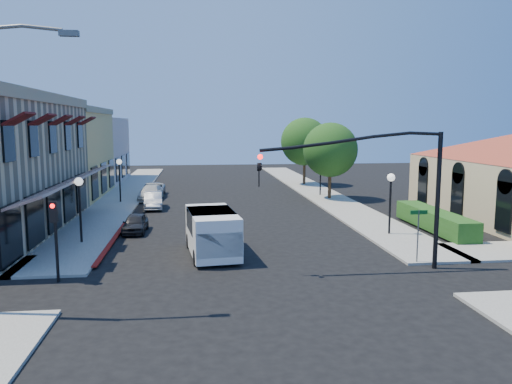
{
  "coord_description": "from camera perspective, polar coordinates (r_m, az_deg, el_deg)",
  "views": [
    {
      "loc": [
        -2.4,
        -18.79,
        6.31
      ],
      "look_at": [
        0.88,
        8.34,
        2.6
      ],
      "focal_mm": 35.0,
      "sensor_mm": 36.0,
      "label": 1
    }
  ],
  "objects": [
    {
      "name": "lamppost_left_near",
      "position": [
        27.7,
        -19.54,
        -0.13
      ],
      "size": [
        0.44,
        0.44,
        3.57
      ],
      "color": "black",
      "rests_on": "ground"
    },
    {
      "name": "yellow_stucco_building",
      "position": [
        46.73,
        -23.21,
        4.03
      ],
      "size": [
        10.0,
        12.0,
        7.6
      ],
      "primitive_type": "cube",
      "color": "#E5BE67",
      "rests_on": "ground"
    },
    {
      "name": "lamppost_left_far",
      "position": [
        41.4,
        -15.35,
        2.5
      ],
      "size": [
        0.44,
        0.44,
        3.57
      ],
      "color": "black",
      "rests_on": "ground"
    },
    {
      "name": "ground",
      "position": [
        19.96,
        0.38,
        -10.7
      ],
      "size": [
        120.0,
        120.0,
        0.0
      ],
      "primitive_type": "plane",
      "color": "black",
      "rests_on": "ground"
    },
    {
      "name": "parked_car_a",
      "position": [
        30.18,
        -13.64,
        -3.49
      ],
      "size": [
        1.4,
        3.26,
        1.1
      ],
      "primitive_type": "imported",
      "rotation": [
        0.0,
        0.0,
        -0.03
      ],
      "color": "black",
      "rests_on": "ground"
    },
    {
      "name": "signal_mast_arm",
      "position": [
        22.01,
        15.19,
        1.67
      ],
      "size": [
        8.01,
        0.39,
        6.0
      ],
      "color": "black",
      "rests_on": "ground"
    },
    {
      "name": "parked_car_b",
      "position": [
        38.35,
        -11.67,
        -0.96
      ],
      "size": [
        1.6,
        3.84,
        1.24
      ],
      "primitive_type": "imported",
      "rotation": [
        0.0,
        0.0,
        0.08
      ],
      "color": "silver",
      "rests_on": "ground"
    },
    {
      "name": "sidewalk_right",
      "position": [
        47.54,
        6.74,
        0.12
      ],
      "size": [
        3.5,
        50.0,
        0.12
      ],
      "primitive_type": "cube",
      "color": "gray",
      "rests_on": "ground"
    },
    {
      "name": "hedge",
      "position": [
        31.79,
        19.66,
        -4.17
      ],
      "size": [
        1.4,
        8.0,
        1.1
      ],
      "primitive_type": "cube",
      "color": "#215016",
      "rests_on": "ground"
    },
    {
      "name": "lamppost_right_near",
      "position": [
        29.14,
        15.14,
        0.42
      ],
      "size": [
        0.44,
        0.44,
        3.57
      ],
      "color": "black",
      "rests_on": "ground"
    },
    {
      "name": "sidewalk_left",
      "position": [
        46.65,
        -14.64,
        -0.22
      ],
      "size": [
        3.5,
        50.0,
        0.12
      ],
      "primitive_type": "cube",
      "color": "gray",
      "rests_on": "ground"
    },
    {
      "name": "street_tree_b",
      "position": [
        52.04,
        5.58,
        5.75
      ],
      "size": [
        4.94,
        4.94,
        7.02
      ],
      "color": "#3A2917",
      "rests_on": "ground"
    },
    {
      "name": "white_van",
      "position": [
        24.23,
        -5.03,
        -4.35
      ],
      "size": [
        2.62,
        5.08,
        2.16
      ],
      "color": "white",
      "rests_on": "ground"
    },
    {
      "name": "lamppost_right_far",
      "position": [
        44.3,
        7.39,
        3.04
      ],
      "size": [
        0.44,
        0.44,
        3.57
      ],
      "color": "black",
      "rests_on": "ground"
    },
    {
      "name": "street_name_sign",
      "position": [
        23.66,
        18.05,
        -3.89
      ],
      "size": [
        0.8,
        0.06,
        2.5
      ],
      "color": "#595B5E",
      "rests_on": "ground"
    },
    {
      "name": "curb_red_strip",
      "position": [
        27.89,
        -16.06,
        -5.65
      ],
      "size": [
        0.25,
        10.0,
        0.06
      ],
      "primitive_type": "cube",
      "color": "maroon",
      "rests_on": "ground"
    },
    {
      "name": "parked_car_d",
      "position": [
        45.38,
        -11.63,
        0.31
      ],
      "size": [
        1.92,
        4.14,
        1.15
      ],
      "primitive_type": "imported",
      "rotation": [
        0.0,
        0.0,
        0.0
      ],
      "color": "#9EA0A3",
      "rests_on": "ground"
    },
    {
      "name": "parked_car_c",
      "position": [
        42.78,
        -11.92,
        -0.09
      ],
      "size": [
        2.07,
        4.36,
        1.23
      ],
      "primitive_type": "imported",
      "rotation": [
        0.0,
        0.0,
        -0.09
      ],
      "color": "silver",
      "rests_on": "ground"
    },
    {
      "name": "secondary_signal",
      "position": [
        21.33,
        -22.02,
        -3.63
      ],
      "size": [
        0.28,
        0.42,
        3.32
      ],
      "color": "black",
      "rests_on": "ground"
    },
    {
      "name": "street_tree_a",
      "position": [
        42.35,
        8.49,
        4.78
      ],
      "size": [
        4.56,
        4.56,
        6.48
      ],
      "color": "#3A2917",
      "rests_on": "ground"
    },
    {
      "name": "pink_stucco_building",
      "position": [
        58.35,
        -19.91,
        4.51
      ],
      "size": [
        10.0,
        12.0,
        7.0
      ],
      "primitive_type": "cube",
      "color": "#C29A93",
      "rests_on": "ground"
    }
  ]
}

